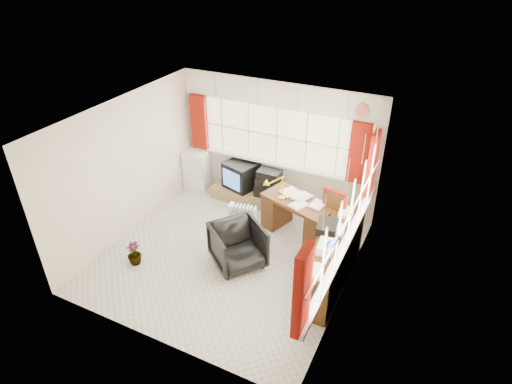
% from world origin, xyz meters
% --- Properties ---
extents(ground, '(4.00, 4.00, 0.00)m').
position_xyz_m(ground, '(0.00, 0.00, 0.00)').
color(ground, beige).
rests_on(ground, ground).
extents(room_walls, '(4.00, 4.00, 4.00)m').
position_xyz_m(room_walls, '(0.00, 0.00, 1.50)').
color(room_walls, beige).
rests_on(room_walls, ground).
extents(window_back, '(3.70, 0.12, 3.60)m').
position_xyz_m(window_back, '(0.00, 1.94, 0.95)').
color(window_back, '#FAEDC6').
rests_on(window_back, room_walls).
extents(window_right, '(0.12, 3.70, 3.60)m').
position_xyz_m(window_right, '(1.94, 0.00, 0.95)').
color(window_right, '#FAEDC6').
rests_on(window_right, room_walls).
extents(curtains, '(3.83, 3.83, 1.15)m').
position_xyz_m(curtains, '(0.92, 0.93, 1.46)').
color(curtains, '#942208').
rests_on(curtains, room_walls).
extents(overhead_cabinets, '(3.98, 3.98, 0.48)m').
position_xyz_m(overhead_cabinets, '(0.98, 0.98, 2.25)').
color(overhead_cabinets, white).
rests_on(overhead_cabinets, room_walls).
extents(desk, '(1.43, 1.01, 0.78)m').
position_xyz_m(desk, '(0.83, 1.07, 0.42)').
color(desk, '#472A10').
rests_on(desk, ground).
extents(desk_lamp, '(0.18, 0.15, 0.46)m').
position_xyz_m(desk_lamp, '(0.54, 1.00, 1.07)').
color(desk_lamp, yellow).
rests_on(desk_lamp, desk).
extents(task_chair, '(0.54, 0.56, 1.07)m').
position_xyz_m(task_chair, '(1.44, 1.01, 0.57)').
color(task_chair, black).
rests_on(task_chair, ground).
extents(office_chair, '(1.12, 1.12, 0.74)m').
position_xyz_m(office_chair, '(0.24, -0.11, 0.37)').
color(office_chair, black).
rests_on(office_chair, ground).
extents(radiator, '(0.46, 0.24, 0.66)m').
position_xyz_m(radiator, '(-0.01, 0.60, 0.27)').
color(radiator, white).
rests_on(radiator, ground).
extents(credenza, '(0.50, 2.00, 0.85)m').
position_xyz_m(credenza, '(1.73, 0.20, 0.39)').
color(credenza, '#472A10').
rests_on(credenza, ground).
extents(file_tray, '(0.37, 0.44, 0.13)m').
position_xyz_m(file_tray, '(1.55, 0.43, 0.82)').
color(file_tray, black).
rests_on(file_tray, credenza).
extents(tv_bench, '(1.40, 0.50, 0.25)m').
position_xyz_m(tv_bench, '(-0.55, 1.72, 0.12)').
color(tv_bench, olive).
rests_on(tv_bench, ground).
extents(crt_tv, '(0.74, 0.70, 0.55)m').
position_xyz_m(crt_tv, '(-0.69, 1.79, 0.52)').
color(crt_tv, black).
rests_on(crt_tv, tv_bench).
extents(hifi_stack, '(0.54, 0.35, 0.56)m').
position_xyz_m(hifi_stack, '(-0.03, 1.72, 0.51)').
color(hifi_stack, black).
rests_on(hifi_stack, tv_bench).
extents(mini_fridge, '(0.54, 0.54, 0.84)m').
position_xyz_m(mini_fridge, '(-1.74, 1.80, 0.42)').
color(mini_fridge, white).
rests_on(mini_fridge, ground).
extents(spray_bottle_a, '(0.11, 0.11, 0.28)m').
position_xyz_m(spray_bottle_a, '(-0.23, 1.22, 0.14)').
color(spray_bottle_a, silver).
rests_on(spray_bottle_a, ground).
extents(spray_bottle_b, '(0.12, 0.12, 0.18)m').
position_xyz_m(spray_bottle_b, '(-0.01, 1.58, 0.09)').
color(spray_bottle_b, '#99E5DA').
rests_on(spray_bottle_b, ground).
extents(flower_vase, '(0.25, 0.25, 0.41)m').
position_xyz_m(flower_vase, '(-1.31, -0.86, 0.21)').
color(flower_vase, black).
rests_on(flower_vase, ground).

